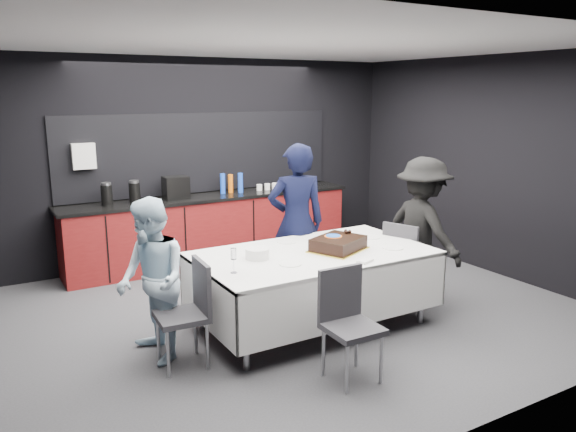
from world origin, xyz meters
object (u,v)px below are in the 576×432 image
object	(u,v)px
party_table	(313,265)
chair_near	(347,316)
person_center	(296,222)
person_left	(152,281)
person_right	(422,230)
champagne_flute	(233,255)
chair_left	(190,306)
plate_stack	(257,253)
chair_right	(404,256)
cake_assembly	(338,244)

from	to	relation	value
party_table	chair_near	world-z (taller)	chair_near
person_center	person_left	bearing A→B (deg)	37.54
chair_near	person_right	size ratio (longest dim) A/B	0.56
party_table	champagne_flute	world-z (taller)	champagne_flute
chair_left	plate_stack	bearing A→B (deg)	16.98
chair_right	person_left	xyz separation A→B (m)	(-2.85, 0.06, 0.19)
person_left	person_right	distance (m)	3.08
champagne_flute	chair_right	distance (m)	2.25
plate_stack	chair_near	bearing A→B (deg)	-76.68
chair_left	chair_right	distance (m)	2.60
chair_left	person_center	distance (m)	1.90
champagne_flute	person_right	xyz separation A→B (m)	(2.42, 0.20, -0.12)
cake_assembly	chair_near	world-z (taller)	cake_assembly
cake_assembly	person_right	xyz separation A→B (m)	(1.21, 0.08, -0.03)
party_table	cake_assembly	size ratio (longest dim) A/B	3.48
chair_right	person_right	size ratio (longest dim) A/B	0.56
champagne_flute	chair_near	world-z (taller)	champagne_flute
person_center	cake_assembly	bearing A→B (deg)	106.65
chair_left	person_left	distance (m)	0.40
chair_left	person_center	size ratio (longest dim) A/B	0.52
plate_stack	person_center	world-z (taller)	person_center
person_center	person_right	xyz separation A→B (m)	(1.20, -0.76, -0.08)
chair_right	person_center	bearing A→B (deg)	143.08
party_table	plate_stack	bearing A→B (deg)	171.59
plate_stack	person_right	xyz separation A→B (m)	(2.04, -0.08, -0.01)
chair_right	person_right	distance (m)	0.37
cake_assembly	champagne_flute	xyz separation A→B (m)	(-1.21, -0.13, 0.09)
cake_assembly	person_left	xyz separation A→B (m)	(-1.86, 0.17, -0.12)
chair_near	person_center	size ratio (longest dim) A/B	0.52
plate_stack	chair_left	world-z (taller)	chair_left
person_center	person_right	distance (m)	1.42
party_table	chair_right	bearing A→B (deg)	1.86
chair_right	person_right	world-z (taller)	person_right
cake_assembly	chair_near	distance (m)	1.14
person_left	person_center	bearing A→B (deg)	106.49
chair_left	person_left	bearing A→B (deg)	135.42
chair_near	person_right	bearing A→B (deg)	29.78
cake_assembly	person_center	bearing A→B (deg)	88.78
person_left	plate_stack	bearing A→B (deg)	86.24
person_left	person_right	size ratio (longest dim) A/B	0.89
chair_left	person_right	distance (m)	2.84
plate_stack	chair_near	distance (m)	1.17
party_table	person_right	size ratio (longest dim) A/B	1.42
chair_right	person_left	bearing A→B (deg)	178.86
chair_left	chair_right	xyz separation A→B (m)	(2.59, 0.19, 0.00)
party_table	chair_right	xyz separation A→B (m)	(1.23, 0.04, -0.11)
chair_right	person_left	distance (m)	2.85
cake_assembly	plate_stack	size ratio (longest dim) A/B	2.88
chair_left	chair_near	xyz separation A→B (m)	(1.04, -0.86, 0.00)
plate_stack	champagne_flute	bearing A→B (deg)	-143.19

